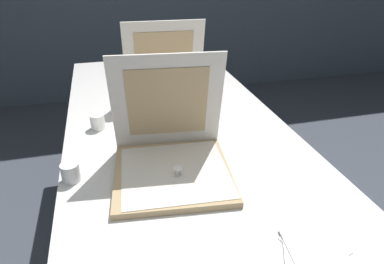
% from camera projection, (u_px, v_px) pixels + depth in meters
% --- Properties ---
extents(table, '(0.93, 2.16, 0.75)m').
position_uv_depth(table, '(178.00, 137.00, 1.50)').
color(table, silver).
rests_on(table, ground).
extents(pizza_box_front, '(0.43, 0.43, 0.39)m').
position_uv_depth(pizza_box_front, '(171.00, 157.00, 1.16)').
color(pizza_box_front, tan).
rests_on(pizza_box_front, table).
extents(pizza_box_middle, '(0.41, 0.41, 0.40)m').
position_uv_depth(pizza_box_middle, '(168.00, 96.00, 1.63)').
color(pizza_box_middle, tan).
rests_on(pizza_box_middle, table).
extents(cup_white_mid, '(0.06, 0.06, 0.06)m').
position_uv_depth(cup_white_mid, '(98.00, 122.00, 1.45)').
color(cup_white_mid, white).
rests_on(cup_white_mid, table).
extents(cup_white_near_left, '(0.06, 0.06, 0.06)m').
position_uv_depth(cup_white_near_left, '(71.00, 173.00, 1.12)').
color(cup_white_near_left, white).
rests_on(cup_white_near_left, table).
extents(napkin_pile, '(0.19, 0.18, 0.01)m').
position_uv_depth(napkin_pile, '(313.00, 247.00, 0.88)').
color(napkin_pile, white).
rests_on(napkin_pile, table).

